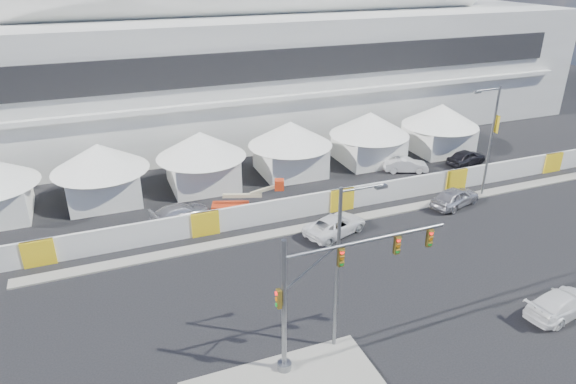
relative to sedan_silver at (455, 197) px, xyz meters
name	(u,v)px	position (x,y,z in m)	size (l,w,h in m)	color
ground	(361,328)	(-15.67, -11.51, -0.86)	(160.00, 160.00, 0.00)	black
far_curb	(485,193)	(4.33, 0.99, -0.80)	(80.00, 1.20, 0.12)	gray
stadium	(266,50)	(-6.97, 29.99, 8.59)	(80.00, 24.80, 21.98)	silver
tent_row	(247,149)	(-15.17, 12.49, 2.29)	(53.40, 8.40, 5.40)	white
hoarding_fence	(341,199)	(-9.67, 2.99, 0.14)	(70.00, 0.25, 2.00)	silver
scaffold_tower	(524,64)	(30.33, 24.49, 5.14)	(4.40, 4.40, 12.00)	#595B60
sedan_silver	(455,197)	(0.00, 0.00, 0.00)	(5.04, 2.03, 1.72)	#B7B6BB
pickup_curb	(335,225)	(-12.04, -0.62, -0.10)	(5.46, 2.52, 1.52)	white
pickup_near	(561,303)	(-3.66, -14.81, -0.10)	(5.25, 2.13, 1.52)	white
lot_car_a	(406,165)	(0.43, 8.41, -0.13)	(4.44, 1.55, 1.46)	silver
lot_car_b	(466,157)	(7.49, 7.75, -0.05)	(4.76, 1.92, 1.62)	black
lot_car_c	(180,213)	(-23.06, 6.09, -0.13)	(5.01, 2.04, 1.46)	#B1B1B6
traffic_mast	(319,294)	(-19.28, -13.08, 3.60)	(9.51, 0.76, 7.86)	slate
streetlight_median	(342,259)	(-17.63, -12.31, 4.86)	(2.68, 0.27, 9.69)	gray
streetlight_curb	(490,134)	(3.65, 0.99, 5.04)	(3.01, 0.68, 10.17)	slate
boom_lift	(237,204)	(-18.27, 5.67, -0.02)	(6.38, 2.35, 3.13)	red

